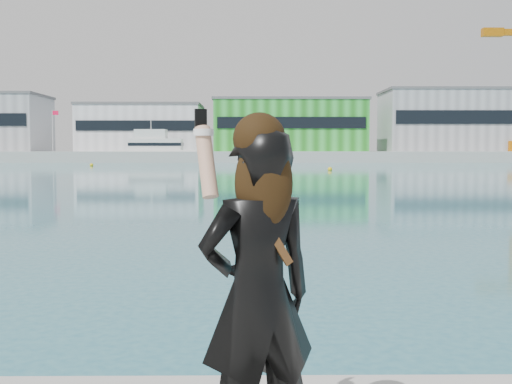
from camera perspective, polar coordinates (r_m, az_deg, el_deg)
far_quay at (r=133.22m, az=-0.56°, el=3.21°), size 320.00×40.00×2.00m
warehouse_white at (r=133.08m, az=-10.12°, el=5.63°), size 24.48×15.35×9.50m
warehouse_green at (r=131.54m, az=2.95°, el=5.93°), size 30.60×16.36×10.50m
warehouse_grey_right at (r=137.33m, az=16.48°, el=6.10°), size 25.50×15.35×12.50m
flagpole_left at (r=129.90m, az=-17.60°, el=5.46°), size 1.28×0.16×8.00m
flagpole_right at (r=126.26m, az=9.57°, el=5.64°), size 1.28×0.16×8.00m
motor_yacht at (r=118.37m, az=-8.63°, el=3.69°), size 17.02×5.12×7.89m
buoy_near at (r=71.75m, az=6.59°, el=1.90°), size 0.50×0.50×0.50m
buoy_far at (r=93.86m, az=-14.41°, el=2.25°), size 0.50×0.50×0.50m
woman at (r=3.09m, az=0.14°, el=-8.39°), size 0.69×0.59×1.71m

